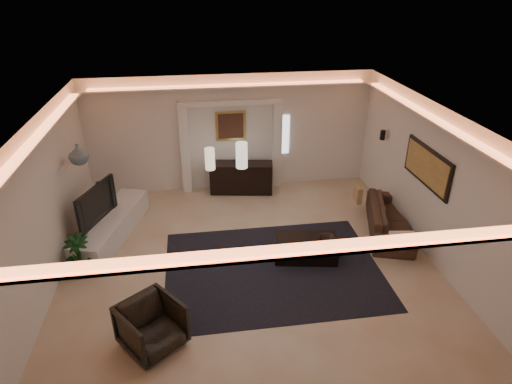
{
  "coord_description": "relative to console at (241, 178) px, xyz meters",
  "views": [
    {
      "loc": [
        -0.9,
        -6.79,
        5.03
      ],
      "look_at": [
        0.2,
        0.6,
        1.25
      ],
      "focal_mm": 30.63,
      "sensor_mm": 36.0,
      "label": 1
    }
  ],
  "objects": [
    {
      "name": "floor",
      "position": [
        -0.2,
        -3.12,
        -0.4
      ],
      "size": [
        7.0,
        7.0,
        0.0
      ],
      "primitive_type": "plane",
      "color": "beige",
      "rests_on": "ground"
    },
    {
      "name": "ceiling",
      "position": [
        -0.2,
        -3.12,
        2.5
      ],
      "size": [
        7.0,
        7.0,
        0.0
      ],
      "primitive_type": "plane",
      "rotation": [
        3.14,
        0.0,
        0.0
      ],
      "color": "white",
      "rests_on": "ground"
    },
    {
      "name": "wall_back",
      "position": [
        -0.2,
        0.38,
        1.05
      ],
      "size": [
        7.0,
        0.0,
        7.0
      ],
      "primitive_type": "plane",
      "rotation": [
        1.57,
        0.0,
        0.0
      ],
      "color": "silver",
      "rests_on": "ground"
    },
    {
      "name": "wall_front",
      "position": [
        -0.2,
        -6.62,
        1.05
      ],
      "size": [
        7.0,
        0.0,
        7.0
      ],
      "primitive_type": "plane",
      "rotation": [
        -1.57,
        0.0,
        0.0
      ],
      "color": "silver",
      "rests_on": "ground"
    },
    {
      "name": "wall_left",
      "position": [
        -3.7,
        -3.12,
        1.05
      ],
      "size": [
        0.0,
        7.0,
        7.0
      ],
      "primitive_type": "plane",
      "rotation": [
        1.57,
        0.0,
        1.57
      ],
      "color": "silver",
      "rests_on": "ground"
    },
    {
      "name": "wall_right",
      "position": [
        3.3,
        -3.12,
        1.05
      ],
      "size": [
        0.0,
        7.0,
        7.0
      ],
      "primitive_type": "plane",
      "rotation": [
        1.57,
        0.0,
        -1.57
      ],
      "color": "silver",
      "rests_on": "ground"
    },
    {
      "name": "cove_soffit",
      "position": [
        -0.2,
        -3.12,
        2.22
      ],
      "size": [
        7.0,
        7.0,
        0.04
      ],
      "primitive_type": "cube",
      "color": "silver",
      "rests_on": "ceiling"
    },
    {
      "name": "daylight_slit",
      "position": [
        1.15,
        0.36,
        0.95
      ],
      "size": [
        0.25,
        0.03,
        1.0
      ],
      "primitive_type": "cube",
      "color": "white",
      "rests_on": "wall_back"
    },
    {
      "name": "area_rug",
      "position": [
        0.2,
        -3.32,
        -0.39
      ],
      "size": [
        4.0,
        3.0,
        0.01
      ],
      "primitive_type": "cube",
      "color": "black",
      "rests_on": "ground"
    },
    {
      "name": "pilaster_left",
      "position": [
        -1.35,
        0.28,
        0.7
      ],
      "size": [
        0.22,
        0.2,
        2.2
      ],
      "primitive_type": "cube",
      "color": "silver",
      "rests_on": "ground"
    },
    {
      "name": "pilaster_right",
      "position": [
        0.95,
        0.28,
        0.7
      ],
      "size": [
        0.22,
        0.2,
        2.2
      ],
      "primitive_type": "cube",
      "color": "silver",
      "rests_on": "ground"
    },
    {
      "name": "alcove_header",
      "position": [
        -0.2,
        0.28,
        1.85
      ],
      "size": [
        2.52,
        0.2,
        0.12
      ],
      "primitive_type": "cube",
      "color": "silver",
      "rests_on": "wall_back"
    },
    {
      "name": "painting_frame",
      "position": [
        -0.2,
        0.35,
        1.25
      ],
      "size": [
        0.74,
        0.04,
        0.74
      ],
      "primitive_type": "cube",
      "color": "tan",
      "rests_on": "wall_back"
    },
    {
      "name": "painting_canvas",
      "position": [
        -0.2,
        0.33,
        1.25
      ],
      "size": [
        0.62,
        0.02,
        0.62
      ],
      "primitive_type": "cube",
      "color": "#4C2D1E",
      "rests_on": "wall_back"
    },
    {
      "name": "art_panel_frame",
      "position": [
        3.27,
        -2.82,
        1.3
      ],
      "size": [
        0.04,
        1.64,
        0.74
      ],
      "primitive_type": "cube",
      "color": "black",
      "rests_on": "wall_right"
    },
    {
      "name": "art_panel_gold",
      "position": [
        3.24,
        -2.82,
        1.3
      ],
      "size": [
        0.02,
        1.5,
        0.62
      ],
      "primitive_type": "cube",
      "color": "tan",
      "rests_on": "wall_right"
    },
    {
      "name": "wall_sconce",
      "position": [
        3.18,
        -0.92,
        1.28
      ],
      "size": [
        0.12,
        0.12,
        0.22
      ],
      "primitive_type": "cylinder",
      "color": "black",
      "rests_on": "wall_right"
    },
    {
      "name": "wall_niche",
      "position": [
        -3.64,
        -1.72,
        1.25
      ],
      "size": [
        0.1,
        0.55,
        0.04
      ],
      "primitive_type": "cube",
      "color": "silver",
      "rests_on": "wall_left"
    },
    {
      "name": "console",
      "position": [
        0.0,
        0.0,
        0.0
      ],
      "size": [
        1.6,
        0.73,
        0.77
      ],
      "primitive_type": "cube",
      "rotation": [
        0.0,
        0.0,
        -0.16
      ],
      "color": "black",
      "rests_on": "ground"
    },
    {
      "name": "lamp_left",
      "position": [
        -0.77,
        -0.24,
        0.69
      ],
      "size": [
        0.31,
        0.31,
        0.53
      ],
      "primitive_type": "cylinder",
      "rotation": [
        0.0,
        0.0,
        0.42
      ],
      "color": "#FDDFBE",
      "rests_on": "console"
    },
    {
      "name": "lamp_right",
      "position": [
        -0.01,
        -0.24,
        0.69
      ],
      "size": [
        0.32,
        0.32,
        0.63
      ],
      "primitive_type": "cylinder",
      "rotation": [
        0.0,
        0.0,
        0.14
      ],
      "color": "white",
      "rests_on": "console"
    },
    {
      "name": "media_ledge",
      "position": [
        -2.94,
        -1.64,
        -0.18
      ],
      "size": [
        1.33,
        2.64,
        0.48
      ],
      "primitive_type": "cube",
      "rotation": [
        0.0,
        0.0,
        -0.29
      ],
      "color": "silver",
      "rests_on": "ground"
    },
    {
      "name": "tv",
      "position": [
        -3.26,
        -1.72,
        0.43
      ],
      "size": [
        1.3,
        0.65,
        0.76
      ],
      "primitive_type": "imported",
      "rotation": [
        0.0,
        0.0,
        1.2
      ],
      "color": "black",
      "rests_on": "media_ledge"
    },
    {
      "name": "figurine",
      "position": [
        -3.26,
        -0.79,
        0.24
      ],
      "size": [
        0.17,
        0.17,
        0.4
      ],
      "primitive_type": "cylinder",
      "rotation": [
        0.0,
        0.0,
        0.16
      ],
      "color": "black",
      "rests_on": "media_ledge"
    },
    {
      "name": "ginger_jar",
      "position": [
        -3.35,
        -1.61,
        1.47
      ],
      "size": [
        0.48,
        0.48,
        0.4
      ],
      "primitive_type": "imported",
      "rotation": [
        0.0,
        0.0,
        -0.3
      ],
      "color": "#454D55",
      "rests_on": "wall_niche"
    },
    {
      "name": "plant",
      "position": [
        -3.35,
        -2.92,
        0.0
      ],
      "size": [
        0.45,
        0.45,
        0.81
      ],
      "primitive_type": "imported",
      "rotation": [
        0.0,
        0.0,
        -0.01
      ],
      "color": "#103613",
      "rests_on": "ground"
    },
    {
      "name": "sofa",
      "position": [
        2.92,
        -2.35,
        -0.09
      ],
      "size": [
        2.28,
        1.44,
        0.62
      ],
      "primitive_type": "imported",
      "rotation": [
        0.0,
        0.0,
        1.26
      ],
      "color": "#4C341F",
      "rests_on": "ground"
    },
    {
      "name": "throw_blanket",
      "position": [
        2.69,
        -3.44,
        0.15
      ],
      "size": [
        0.54,
        0.47,
        0.05
      ],
      "primitive_type": "cube",
      "rotation": [
        0.0,
        0.0,
        -0.15
      ],
      "color": "white",
      "rests_on": "sofa"
    },
    {
      "name": "throw_pillow",
      "position": [
        2.47,
        -1.55,
        0.15
      ],
      "size": [
        0.16,
        0.4,
        0.39
      ],
      "primitive_type": "cube",
      "rotation": [
        0.0,
        0.0,
        -0.11
      ],
      "color": "#A2844F",
      "rests_on": "sofa"
    },
    {
      "name": "coffee_table",
      "position": [
        0.9,
        -3.04,
        -0.2
      ],
      "size": [
        1.29,
        0.85,
        0.44
      ],
      "primitive_type": "cube",
      "rotation": [
        0.0,
        0.0,
        -0.18
      ],
      "color": "black",
      "rests_on": "ground"
    },
    {
      "name": "bowl",
      "position": [
        1.28,
        -3.13,
        0.05
      ],
      "size": [
        0.3,
        0.3,
        0.07
      ],
      "primitive_type": "imported",
      "rotation": [
        0.0,
        0.0,
        0.0
      ],
      "color": "black",
      "rests_on": "coffee_table"
    },
    {
      "name": "magazine",
      "position": [
        1.11,
        -3.36,
        0.02
      ],
      "size": [
        0.3,
        0.26,
        0.03
      ],
      "primitive_type": "cube",
      "rotation": [
        0.0,
        0.0,
        0.42
      ],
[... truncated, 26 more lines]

